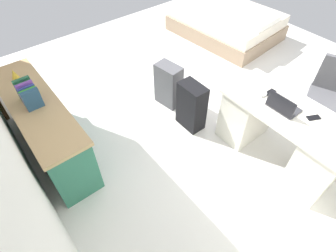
% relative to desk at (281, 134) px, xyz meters
% --- Properties ---
extents(ground_plane, '(6.10, 6.10, 0.00)m').
position_rel_desk_xyz_m(ground_plane, '(1.32, -0.11, -0.39)').
color(ground_plane, silver).
extents(desk, '(1.44, 0.66, 0.75)m').
position_rel_desk_xyz_m(desk, '(0.00, 0.00, 0.00)').
color(desk, silver).
rests_on(desk, ground_plane).
extents(office_chair, '(0.60, 0.60, 0.94)m').
position_rel_desk_xyz_m(office_chair, '(-0.02, -0.90, 0.03)').
color(office_chair, black).
rests_on(office_chair, ground_plane).
extents(credenza, '(1.80, 0.48, 0.77)m').
position_rel_desk_xyz_m(credenza, '(1.78, 2.05, -0.01)').
color(credenza, '#2D7056').
rests_on(credenza, ground_plane).
extents(bed, '(2.01, 1.55, 0.58)m').
position_rel_desk_xyz_m(bed, '(2.44, -1.75, -0.15)').
color(bed, gray).
rests_on(bed, ground_plane).
extents(suitcase_black, '(0.36, 0.22, 0.66)m').
position_rel_desk_xyz_m(suitcase_black, '(1.03, 0.44, -0.06)').
color(suitcase_black, black).
rests_on(suitcase_black, ground_plane).
extents(suitcase_spare_grey, '(0.39, 0.27, 0.63)m').
position_rel_desk_xyz_m(suitcase_spare_grey, '(1.57, 0.38, -0.08)').
color(suitcase_spare_grey, '#4C4C51').
rests_on(suitcase_spare_grey, ground_plane).
extents(laptop, '(0.31, 0.22, 0.21)m').
position_rel_desk_xyz_m(laptop, '(0.08, 0.07, 0.41)').
color(laptop, '#333338').
rests_on(laptop, desk).
extents(computer_mouse, '(0.06, 0.10, 0.03)m').
position_rel_desk_xyz_m(computer_mouse, '(0.34, 0.03, 0.37)').
color(computer_mouse, white).
rests_on(computer_mouse, desk).
extents(cell_phone_near_laptop, '(0.12, 0.15, 0.01)m').
position_rel_desk_xyz_m(cell_phone_near_laptop, '(-0.20, -0.08, 0.36)').
color(cell_phone_near_laptop, black).
rests_on(cell_phone_near_laptop, desk).
extents(cell_phone_by_mouse, '(0.07, 0.14, 0.01)m').
position_rel_desk_xyz_m(cell_phone_by_mouse, '(0.32, -0.07, 0.36)').
color(cell_phone_by_mouse, black).
rests_on(cell_phone_by_mouse, desk).
extents(book_row, '(0.28, 0.17, 0.23)m').
position_rel_desk_xyz_m(book_row, '(1.79, 2.05, 0.48)').
color(book_row, navy).
rests_on(book_row, credenza).
extents(figurine_small, '(0.08, 0.08, 0.11)m').
position_rel_desk_xyz_m(figurine_small, '(2.33, 2.05, 0.43)').
color(figurine_small, gold).
rests_on(figurine_small, credenza).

